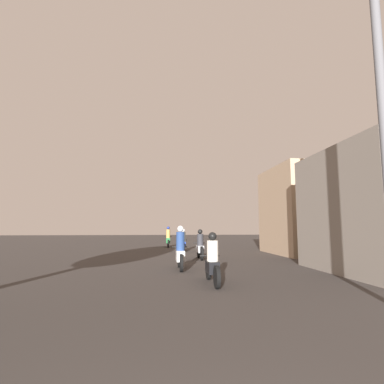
% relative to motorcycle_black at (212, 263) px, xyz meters
% --- Properties ---
extents(motorcycle_black, '(0.60, 2.02, 1.46)m').
position_rel_motorcycle_black_xyz_m(motorcycle_black, '(0.00, 0.00, 0.00)').
color(motorcycle_black, black).
rests_on(motorcycle_black, ground_plane).
extents(motorcycle_white, '(0.60, 1.90, 1.66)m').
position_rel_motorcycle_black_xyz_m(motorcycle_white, '(-0.73, 2.95, 0.06)').
color(motorcycle_white, black).
rests_on(motorcycle_white, ground_plane).
extents(motorcycle_silver, '(0.60, 1.93, 1.49)m').
position_rel_motorcycle_black_xyz_m(motorcycle_silver, '(0.51, 6.54, 0.01)').
color(motorcycle_silver, black).
rests_on(motorcycle_silver, ground_plane).
extents(motorcycle_blue, '(0.60, 1.85, 1.50)m').
position_rel_motorcycle_black_xyz_m(motorcycle_blue, '(0.02, 11.51, 0.02)').
color(motorcycle_blue, black).
rests_on(motorcycle_blue, ground_plane).
extents(motorcycle_green, '(0.60, 1.99, 1.64)m').
position_rel_motorcycle_black_xyz_m(motorcycle_green, '(-0.87, 15.73, 0.07)').
color(motorcycle_green, black).
rests_on(motorcycle_green, ground_plane).
extents(building_right_near, '(4.13, 5.16, 4.41)m').
position_rel_motorcycle_black_xyz_m(building_right_near, '(6.45, 1.26, 1.61)').
color(building_right_near, gray).
rests_on(building_right_near, ground_plane).
extents(building_right_far, '(4.48, 5.27, 5.18)m').
position_rel_motorcycle_black_xyz_m(building_right_far, '(7.45, 8.69, 2.00)').
color(building_right_far, tan).
rests_on(building_right_far, ground_plane).
extents(utility_pole_near, '(1.60, 0.20, 8.42)m').
position_rel_motorcycle_black_xyz_m(utility_pole_near, '(3.28, -2.87, 3.79)').
color(utility_pole_near, slate).
rests_on(utility_pole_near, ground_plane).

